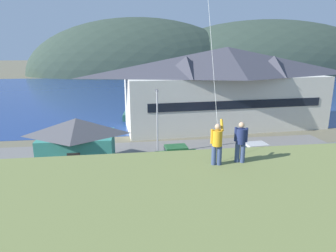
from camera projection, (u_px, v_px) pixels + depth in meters
ground_plane at (182, 202)px, 22.41m from camera, size 600.00×600.00×0.00m
parking_lot_pad at (172, 174)px, 27.19m from camera, size 40.00×20.00×0.10m
bay_water at (140, 92)px, 79.91m from camera, size 360.00×84.00×0.03m
far_hill_west_ridge at (140, 74)px, 137.43m from camera, size 98.96×53.90×49.01m
far_hill_east_peak at (269, 72)px, 147.79m from camera, size 123.04×60.93×49.16m
harbor_lodge at (226, 86)px, 42.46m from camera, size 30.23×11.65×11.35m
storage_shed_near_lot at (78, 143)px, 28.06m from camera, size 7.23×5.10×4.90m
wharf_dock at (154, 111)px, 53.35m from camera, size 3.20×11.53×0.70m
moored_boat_wharfside at (133, 112)px, 50.66m from camera, size 3.55×8.49×2.16m
moored_boat_outer_mooring at (172, 109)px, 53.49m from camera, size 2.13×6.14×2.16m
parked_car_front_row_silver at (112, 187)px, 22.32m from camera, size 4.35×2.37×1.82m
parked_car_back_row_left at (177, 154)px, 29.30m from camera, size 4.29×2.24×1.82m
parked_car_mid_row_near at (183, 182)px, 23.19m from camera, size 4.24×2.13×1.82m
parked_car_mid_row_far at (255, 152)px, 30.10m from camera, size 4.30×2.25×1.82m
parked_car_front_row_red at (273, 178)px, 24.03m from camera, size 4.26×2.17×1.82m
parked_car_front_row_end at (332, 153)px, 29.58m from camera, size 4.33×2.32×1.82m
parking_light_pole at (157, 118)px, 31.41m from camera, size 0.24×0.78×6.89m
person_kite_flyer at (217, 143)px, 12.17m from camera, size 0.59×0.62×1.86m
person_companion at (241, 141)px, 12.44m from camera, size 0.52×0.40×1.74m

